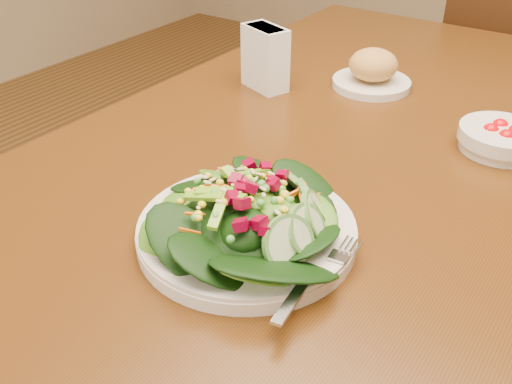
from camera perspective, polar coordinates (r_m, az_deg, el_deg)
dining_table at (r=1.01m, az=10.98°, el=0.33°), size 0.90×1.40×0.75m
chair_far at (r=1.88m, az=24.12°, el=7.81°), size 0.45×0.45×0.90m
salad_plate at (r=0.69m, az=-0.31°, el=-3.02°), size 0.28×0.27×0.08m
bread_plate at (r=1.15m, az=11.58°, el=11.68°), size 0.15×0.15×0.08m
tomato_bowl at (r=0.98m, az=23.32°, el=4.93°), size 0.13×0.13×0.04m
napkin_holder at (r=1.12m, az=0.92°, el=13.41°), size 0.10×0.08×0.12m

